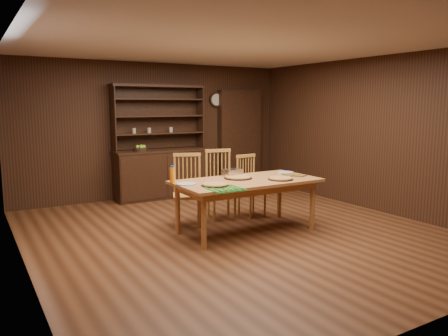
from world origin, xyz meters
TOP-DOWN VIEW (x-y plane):
  - floor at (0.00, 0.00)m, footprint 6.00×6.00m
  - room_shell at (0.00, 0.00)m, footprint 6.00×6.00m
  - china_hutch at (-0.00, 2.75)m, footprint 1.84×0.52m
  - doorway at (1.90, 2.90)m, footprint 1.00×0.18m
  - wall_clock at (1.35, 2.96)m, footprint 0.30×0.05m
  - dining_table at (0.14, -0.02)m, footprint 2.03×1.02m
  - chair_left at (-0.39, 0.78)m, footprint 0.57×0.56m
  - chair_center at (0.22, 0.87)m, footprint 0.53×0.51m
  - chair_right at (0.72, 0.77)m, footprint 0.44×0.43m
  - pizza_left at (-0.47, -0.19)m, footprint 0.36×0.36m
  - pizza_right at (0.56, -0.26)m, footprint 0.36×0.36m
  - pizza_center at (0.09, 0.13)m, footprint 0.41×0.41m
  - cooling_rack at (-0.47, -0.47)m, footprint 0.40×0.40m
  - plate_left at (-0.75, 0.09)m, footprint 0.28×0.28m
  - plate_right at (1.01, 0.19)m, footprint 0.25×0.25m
  - foil_dish at (0.14, 0.35)m, footprint 0.28×0.21m
  - juice_bottle at (-0.86, 0.29)m, footprint 0.07×0.07m
  - pot_holder_a at (0.99, -0.13)m, footprint 0.25×0.25m
  - pot_holder_b at (0.93, -0.04)m, footprint 0.24×0.24m
  - fruit_bowl at (-0.43, 2.69)m, footprint 0.26×0.26m

SIDE VIEW (x-z plane):
  - floor at x=0.00m, z-range 0.00..0.00m
  - chair_right at x=0.72m, z-range 0.03..1.02m
  - chair_left at x=-0.39m, z-range 0.03..1.10m
  - chair_center at x=0.22m, z-range 0.03..1.13m
  - china_hutch at x=0.00m, z-range -0.49..1.68m
  - dining_table at x=0.14m, z-range 0.30..1.05m
  - pot_holder_a at x=0.99m, z-range 0.75..0.76m
  - pot_holder_b at x=0.93m, z-range 0.75..0.77m
  - plate_left at x=-0.75m, z-range 0.75..0.77m
  - plate_right at x=1.01m, z-range 0.75..0.77m
  - cooling_rack at x=-0.47m, z-range 0.75..0.77m
  - pizza_center at x=0.09m, z-range 0.75..0.79m
  - pizza_left at x=-0.47m, z-range 0.75..0.79m
  - pizza_right at x=0.56m, z-range 0.75..0.79m
  - foil_dish at x=0.14m, z-range 0.75..0.86m
  - juice_bottle at x=-0.86m, z-range 0.74..0.98m
  - fruit_bowl at x=-0.43m, z-range 0.93..1.04m
  - doorway at x=1.90m, z-range 0.00..2.10m
  - room_shell at x=0.00m, z-range -1.42..4.58m
  - wall_clock at x=1.35m, z-range 1.75..2.05m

